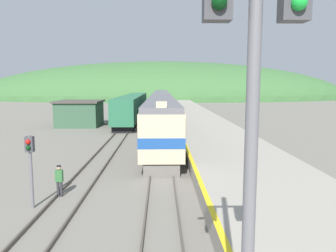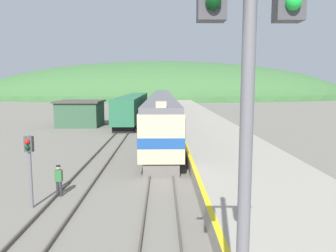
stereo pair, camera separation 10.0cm
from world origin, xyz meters
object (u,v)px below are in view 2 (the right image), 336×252
Objects in this scene: carriage_second at (162,106)px; carriage_third at (162,99)px; siding_train at (134,107)px; signal_mast_main at (248,87)px; track_worker at (59,179)px; express_train_lead_car at (162,121)px; signal_post_siding at (29,156)px.

carriage_third is at bearing 90.00° from carriage_second.
siding_train is 3.82× the size of signal_mast_main.
track_worker is (-5.21, -57.38, -1.43)m from carriage_third.
express_train_lead_car reaches higher than signal_post_siding.
carriage_second is at bearing -90.00° from carriage_third.
signal_mast_main reaches higher than carriage_third.
siding_train reaches higher than track_worker.
carriage_second is (0.00, 22.22, -0.01)m from express_train_lead_car.
carriage_second is 47.60m from signal_mast_main.
siding_train is 49.57m from signal_mast_main.
signal_mast_main is (1.33, -68.88, 3.31)m from carriage_third.
carriage_third is 59.27m from signal_post_siding.
carriage_third is (0.00, 43.63, -0.01)m from express_train_lead_car.
track_worker is (0.77, 1.59, -1.55)m from signal_post_siding.
carriage_third is at bearing 84.81° from track_worker.
track_worker is (-5.21, -13.75, -1.44)m from express_train_lead_car.
signal_mast_main reaches higher than express_train_lead_car.
signal_post_siding is (-7.31, 9.92, -3.19)m from signal_mast_main.
express_train_lead_car is 13.36× the size of track_worker.
signal_post_siding is (-5.98, -37.55, 0.13)m from carriage_second.
siding_train is at bearing 96.92° from signal_mast_main.
signal_post_siding is 2.35m from track_worker.
carriage_third is 2.39× the size of signal_mast_main.
carriage_second reaches higher than siding_train.
express_train_lead_car reaches higher than siding_train.
siding_train is at bearing 160.85° from carriage_second.
carriage_third is 12.66× the size of track_worker.
signal_mast_main reaches higher than siding_train.
signal_mast_main reaches higher than signal_post_siding.
signal_mast_main is 14.06m from track_worker.
signal_mast_main is at bearing -86.99° from express_train_lead_car.
siding_train is at bearing -103.15° from carriage_third.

